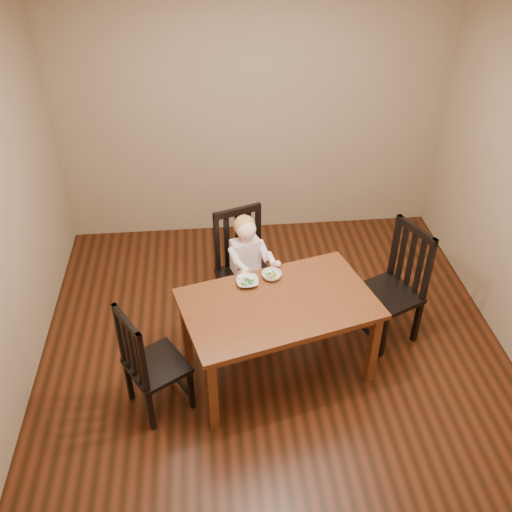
{
  "coord_description": "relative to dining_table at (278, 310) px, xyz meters",
  "views": [
    {
      "loc": [
        -0.49,
        -3.5,
        3.58
      ],
      "look_at": [
        -0.13,
        0.25,
        0.84
      ],
      "focal_mm": 40.0,
      "sensor_mm": 36.0,
      "label": 1
    }
  ],
  "objects": [
    {
      "name": "room",
      "position": [
        0.0,
        0.21,
        0.7
      ],
      "size": [
        4.01,
        4.01,
        2.71
      ],
      "color": "#481F0F",
      "rests_on": "ground"
    },
    {
      "name": "chair_left",
      "position": [
        -0.99,
        -0.29,
        -0.18
      ],
      "size": [
        0.56,
        0.57,
        0.98
      ],
      "rotation": [
        0.0,
        0.0,
        -1.03
      ],
      "color": "black",
      "rests_on": "room"
    },
    {
      "name": "chair_child",
      "position": [
        -0.21,
        0.74,
        -0.14
      ],
      "size": [
        0.57,
        0.56,
        1.06
      ],
      "rotation": [
        0.0,
        0.0,
        3.47
      ],
      "color": "black",
      "rests_on": "room"
    },
    {
      "name": "bowl_veg",
      "position": [
        -0.02,
        0.3,
        0.11
      ],
      "size": [
        0.19,
        0.19,
        0.05
      ],
      "primitive_type": "imported",
      "rotation": [
        0.0,
        0.0,
        0.21
      ],
      "color": "white",
      "rests_on": "dining_table"
    },
    {
      "name": "dining_table",
      "position": [
        0.0,
        0.0,
        0.0
      ],
      "size": [
        1.64,
        1.23,
        0.73
      ],
      "rotation": [
        0.0,
        0.0,
        0.26
      ],
      "color": "#512313",
      "rests_on": "room"
    },
    {
      "name": "fork",
      "position": [
        -0.25,
        0.21,
        0.13
      ],
      "size": [
        0.11,
        0.08,
        0.05
      ],
      "rotation": [
        0.0,
        0.0,
        0.97
      ],
      "color": "silver",
      "rests_on": "bowl_peas"
    },
    {
      "name": "toddler",
      "position": [
        -0.19,
        0.69,
        0.0
      ],
      "size": [
        0.44,
        0.49,
        0.56
      ],
      "primitive_type": null,
      "rotation": [
        0.0,
        0.0,
        3.47
      ],
      "color": "silver",
      "rests_on": "chair_child"
    },
    {
      "name": "bowl_peas",
      "position": [
        -0.22,
        0.24,
        0.11
      ],
      "size": [
        0.18,
        0.18,
        0.04
      ],
      "primitive_type": "imported",
      "rotation": [
        0.0,
        0.0,
        0.06
      ],
      "color": "white",
      "rests_on": "dining_table"
    },
    {
      "name": "chair_right",
      "position": [
        1.04,
        0.35,
        -0.13
      ],
      "size": [
        0.6,
        0.61,
        1.08
      ],
      "rotation": [
        0.0,
        0.0,
        2.0
      ],
      "color": "black",
      "rests_on": "room"
    }
  ]
}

